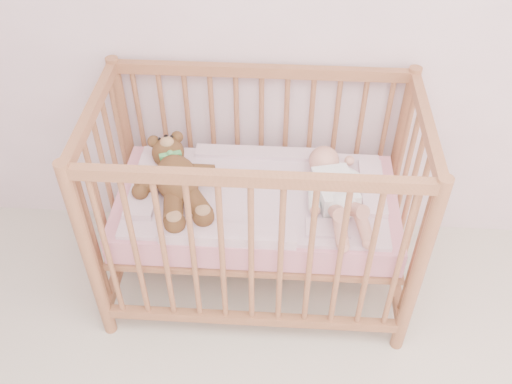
# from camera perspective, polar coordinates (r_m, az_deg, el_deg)

# --- Properties ---
(crib) EXTENTS (1.36, 0.76, 1.00)m
(crib) POSITION_cam_1_polar(r_m,az_deg,el_deg) (2.51, 0.07, -1.23)
(crib) COLOR #B4744C
(crib) RESTS_ON floor
(mattress) EXTENTS (1.22, 0.62, 0.13)m
(mattress) POSITION_cam_1_polar(r_m,az_deg,el_deg) (2.52, 0.07, -1.47)
(mattress) COLOR pink
(mattress) RESTS_ON crib
(blanket) EXTENTS (1.10, 0.58, 0.06)m
(blanket) POSITION_cam_1_polar(r_m,az_deg,el_deg) (2.47, 0.07, -0.23)
(blanket) COLOR #EDA3BC
(blanket) RESTS_ON mattress
(baby) EXTENTS (0.42, 0.65, 0.14)m
(baby) POSITION_cam_1_polar(r_m,az_deg,el_deg) (2.41, 7.93, 0.41)
(baby) COLOR white
(baby) RESTS_ON blanket
(teddy_bear) EXTENTS (0.58, 0.68, 0.16)m
(teddy_bear) POSITION_cam_1_polar(r_m,az_deg,el_deg) (2.43, -7.90, 1.25)
(teddy_bear) COLOR brown
(teddy_bear) RESTS_ON blanket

